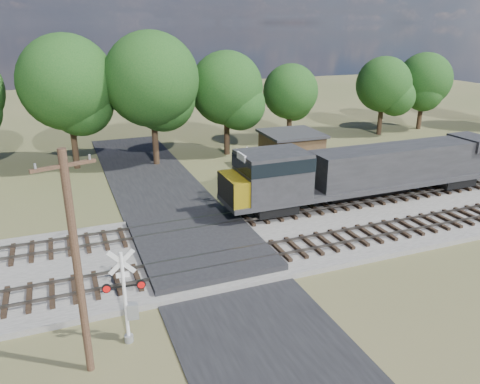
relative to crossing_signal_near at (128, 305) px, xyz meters
name	(u,v)px	position (x,y,z in m)	size (l,w,h in m)	color
ground	(202,253)	(5.03, 6.46, -1.76)	(160.00, 160.00, 0.00)	#46512B
ballast_bed	(346,222)	(15.03, 6.96, -1.61)	(140.00, 10.00, 0.30)	gray
road	(202,253)	(5.03, 6.46, -1.72)	(7.00, 60.00, 0.08)	black
crossing_panel	(199,245)	(5.03, 6.96, -1.45)	(7.00, 9.00, 0.62)	#262628
track_near	(266,253)	(8.16, 4.46, -1.35)	(140.00, 2.60, 0.33)	black
track_far	(234,219)	(8.16, 9.46, -1.35)	(140.00, 2.60, 0.33)	black
crossing_signal_near	(128,305)	(0.00, 0.00, 0.00)	(1.70, 0.41, 4.24)	silver
crossing_signal_far	(241,181)	(9.99, 12.85, 0.00)	(1.70, 0.41, 4.23)	silver
utility_pole	(77,262)	(-1.71, -1.12, 2.83)	(2.07, 0.71, 8.67)	#372419
equipment_shed	(291,151)	(17.35, 19.30, -0.05)	(5.11, 5.11, 3.38)	#432E1D
treeline	(179,87)	(9.29, 27.02, 5.00)	(83.67, 11.01, 11.93)	black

